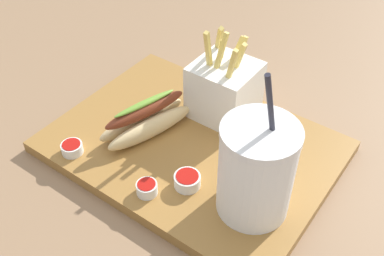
% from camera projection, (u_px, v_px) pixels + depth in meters
% --- Properties ---
extents(ground_plane, '(2.40, 2.40, 0.02)m').
position_uv_depth(ground_plane, '(192.00, 155.00, 0.75)').
color(ground_plane, '#8C6B4C').
extents(food_tray, '(0.44, 0.32, 0.02)m').
position_uv_depth(food_tray, '(192.00, 146.00, 0.74)').
color(food_tray, olive).
rests_on(food_tray, ground_plane).
extents(soda_cup, '(0.10, 0.10, 0.23)m').
position_uv_depth(soda_cup, '(256.00, 170.00, 0.59)').
color(soda_cup, white).
rests_on(soda_cup, food_tray).
extents(fries_basket, '(0.10, 0.09, 0.17)m').
position_uv_depth(fries_basket, '(223.00, 88.00, 0.76)').
color(fries_basket, white).
rests_on(fries_basket, food_tray).
extents(hot_dog_1, '(0.09, 0.17, 0.06)m').
position_uv_depth(hot_dog_1, '(146.00, 120.00, 0.73)').
color(hot_dog_1, '#E5C689').
rests_on(hot_dog_1, food_tray).
extents(ketchup_cup_1, '(0.04, 0.04, 0.02)m').
position_uv_depth(ketchup_cup_1, '(187.00, 180.00, 0.66)').
color(ketchup_cup_1, white).
rests_on(ketchup_cup_1, food_tray).
extents(ketchup_cup_2, '(0.03, 0.03, 0.02)m').
position_uv_depth(ketchup_cup_2, '(147.00, 188.00, 0.65)').
color(ketchup_cup_2, white).
rests_on(ketchup_cup_2, food_tray).
extents(ketchup_cup_3, '(0.03, 0.03, 0.02)m').
position_uv_depth(ketchup_cup_3, '(72.00, 148.00, 0.71)').
color(ketchup_cup_3, white).
rests_on(ketchup_cup_3, food_tray).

